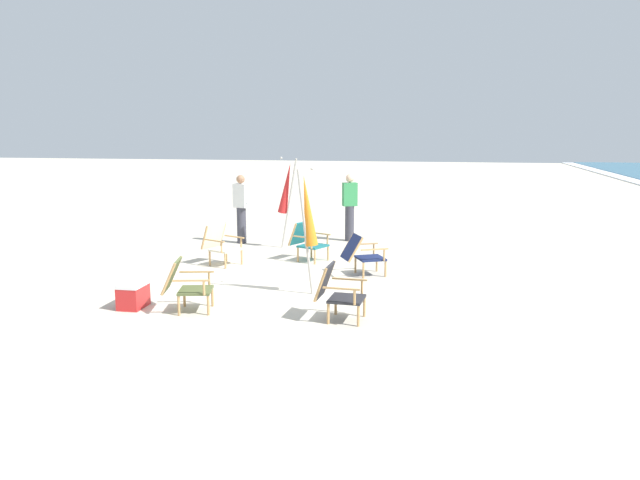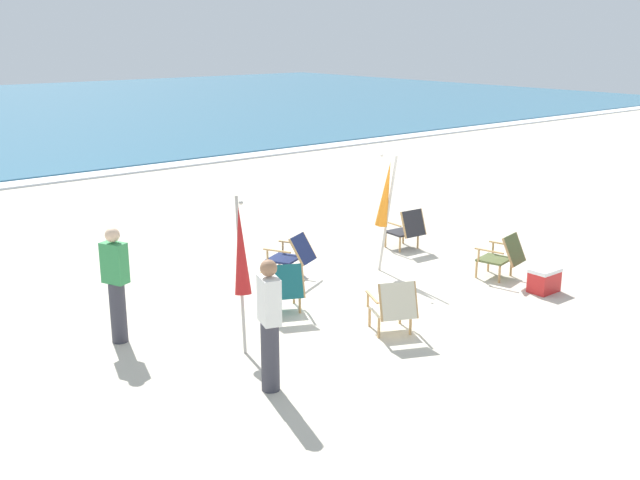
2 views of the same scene
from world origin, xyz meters
TOP-DOWN VIEW (x-y plane):
  - ground_plane at (0.00, 0.00)m, footprint 80.00×80.00m
  - surf_band at (0.00, 12.78)m, footprint 80.00×1.10m
  - beach_chair_mid_center at (2.09, 1.29)m, footprint 0.63×0.71m
  - beach_chair_back_left at (2.08, -1.02)m, footprint 0.72×0.83m
  - beach_chair_back_right at (-1.83, 0.06)m, footprint 0.82×0.88m
  - beach_chair_far_center at (-0.69, 1.33)m, footprint 0.85×0.94m
  - beach_chair_front_left at (-1.14, -1.59)m, footprint 0.81×0.86m
  - umbrella_furled_orange at (0.82, 0.61)m, footprint 0.40×0.42m
  - umbrella_furled_red at (-3.05, -0.66)m, footprint 0.39×0.54m
  - person_near_chairs at (-3.47, -1.87)m, footprint 0.29×0.39m
  - person_by_waterline at (-4.23, 0.62)m, footprint 0.32×0.39m
  - cooler_box at (2.06, -1.88)m, footprint 0.49×0.35m

SIDE VIEW (x-z plane):
  - ground_plane at x=0.00m, z-range 0.00..0.00m
  - surf_band at x=0.00m, z-range 0.00..0.06m
  - cooler_box at x=2.06m, z-range 0.00..0.40m
  - beach_chair_far_center at x=-0.69m, z-range 0.03..0.81m
  - beach_chair_back_left at x=2.08m, z-range 0.03..0.83m
  - beach_chair_back_right at x=-1.83m, z-range 0.03..0.83m
  - beach_chair_front_left at x=-1.14m, z-range 0.02..0.84m
  - beach_chair_mid_center at x=2.09m, z-range 0.02..0.84m
  - person_near_chairs at x=-3.47m, z-range 0.02..1.65m
  - person_by_waterline at x=-4.23m, z-range 0.02..1.65m
  - umbrella_furled_red at x=-3.05m, z-range 0.32..2.41m
  - umbrella_furled_orange at x=0.82m, z-range 0.33..2.44m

